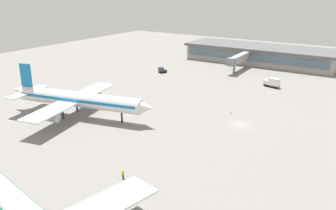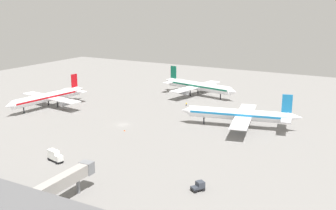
{
  "view_description": "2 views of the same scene",
  "coord_description": "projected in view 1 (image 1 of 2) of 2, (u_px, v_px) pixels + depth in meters",
  "views": [
    {
      "loc": [
        -30.74,
        81.68,
        34.14
      ],
      "look_at": [
        15.93,
        9.64,
        5.15
      ],
      "focal_mm": 38.12,
      "sensor_mm": 36.0,
      "label": 1
    },
    {
      "loc": [
        87.94,
        -121.69,
        45.25
      ],
      "look_at": [
        10.63,
        16.06,
        5.44
      ],
      "focal_mm": 44.24,
      "sensor_mm": 36.0,
      "label": 2
    }
  ],
  "objects": [
    {
      "name": "jet_bridge",
      "position": [
        238.0,
        59.0,
        147.39
      ],
      "size": [
        3.61,
        19.9,
        6.74
      ],
      "rotation": [
        0.0,
        0.0,
        1.61
      ],
      "color": "#9E9993",
      "rests_on": "ground"
    },
    {
      "name": "safety_cone_near_gate",
      "position": [
        231.0,
        113.0,
        99.18
      ],
      "size": [
        0.44,
        0.44,
        0.6
      ],
      "primitive_type": "cone",
      "color": "#EA590C",
      "rests_on": "ground"
    },
    {
      "name": "baggage_tug",
      "position": [
        162.0,
        70.0,
        145.49
      ],
      "size": [
        3.51,
        3.75,
        2.3
      ],
      "rotation": [
        0.0,
        0.0,
        0.98
      ],
      "color": "black",
      "rests_on": "ground"
    },
    {
      "name": "ground_crew_worker",
      "position": [
        123.0,
        174.0,
        66.05
      ],
      "size": [
        0.48,
        0.56,
        1.67
      ],
      "rotation": [
        0.0,
        0.0,
        5.97
      ],
      "color": "#1E2338",
      "rests_on": "ground"
    },
    {
      "name": "airplane_distant",
      "position": [
        77.0,
        99.0,
        95.99
      ],
      "size": [
        43.84,
        35.67,
        13.46
      ],
      "rotation": [
        0.0,
        0.0,
        3.36
      ],
      "color": "white",
      "rests_on": "ground"
    },
    {
      "name": "catering_truck",
      "position": [
        272.0,
        82.0,
        124.85
      ],
      "size": [
        5.89,
        3.25,
        3.3
      ],
      "rotation": [
        0.0,
        0.0,
        6.05
      ],
      "color": "black",
      "rests_on": "ground"
    },
    {
      "name": "terminal_building",
      "position": [
        261.0,
        54.0,
        163.68
      ],
      "size": [
        68.36,
        22.64,
        7.64
      ],
      "color": "#9E9993",
      "rests_on": "ground"
    },
    {
      "name": "ground",
      "position": [
        240.0,
        125.0,
        91.71
      ],
      "size": [
        288.0,
        288.0,
        0.0
      ],
      "primitive_type": "plane",
      "color": "gray"
    }
  ]
}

